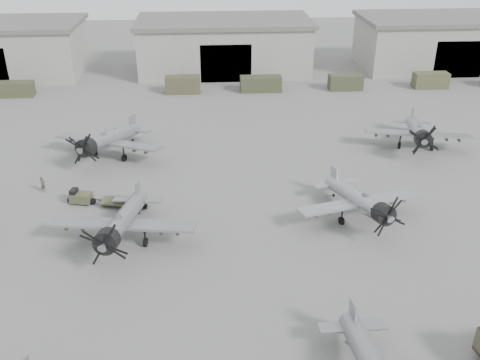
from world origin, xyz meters
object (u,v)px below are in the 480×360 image
at_px(aircraft_far_1, 418,132).
at_px(aircraft_mid_1, 121,223).
at_px(aircraft_far_0, 107,140).
at_px(tug_trailer, 97,199).
at_px(ground_crew, 43,184).
at_px(aircraft_mid_2, 361,201).

bearing_deg(aircraft_far_1, aircraft_mid_1, -137.05).
relative_size(aircraft_far_0, aircraft_far_1, 1.01).
bearing_deg(tug_trailer, aircraft_mid_1, -52.19).
xyz_separation_m(aircraft_mid_1, aircraft_far_1, (31.34, 17.74, -0.01)).
relative_size(aircraft_mid_1, ground_crew, 7.68).
bearing_deg(aircraft_mid_1, ground_crew, 140.35).
relative_size(aircraft_far_1, tug_trailer, 1.66).
xyz_separation_m(aircraft_far_1, ground_crew, (-40.46, -7.59, -1.41)).
relative_size(aircraft_mid_2, ground_crew, 7.25).
relative_size(aircraft_mid_2, aircraft_far_1, 0.95).
bearing_deg(tug_trailer, ground_crew, 165.51).
bearing_deg(aircraft_mid_2, aircraft_mid_1, 172.08).
xyz_separation_m(aircraft_mid_1, tug_trailer, (-3.35, 7.18, -1.67)).
xyz_separation_m(aircraft_far_0, ground_crew, (-5.27, -7.34, -1.49)).
distance_m(aircraft_mid_2, ground_crew, 30.73).
bearing_deg(ground_crew, aircraft_mid_1, -118.05).
height_order(aircraft_far_1, tug_trailer, aircraft_far_1).
distance_m(aircraft_mid_2, aircraft_far_1, 18.63).
height_order(aircraft_far_0, aircraft_far_1, aircraft_far_0).
height_order(aircraft_mid_1, tug_trailer, aircraft_mid_1).
bearing_deg(aircraft_far_1, tug_trailer, -149.63).
bearing_deg(aircraft_mid_2, aircraft_far_1, 40.01).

